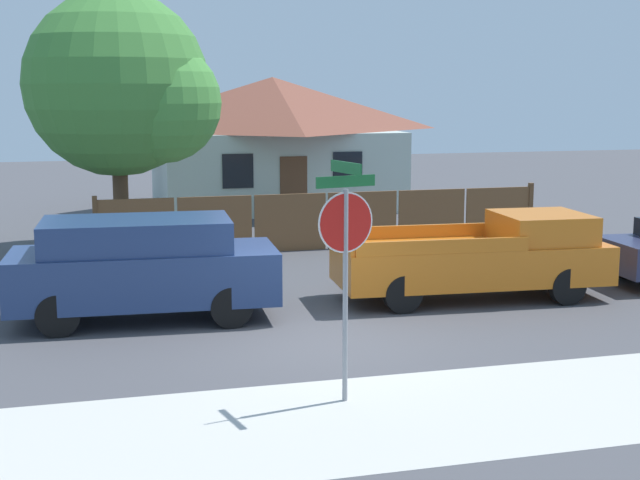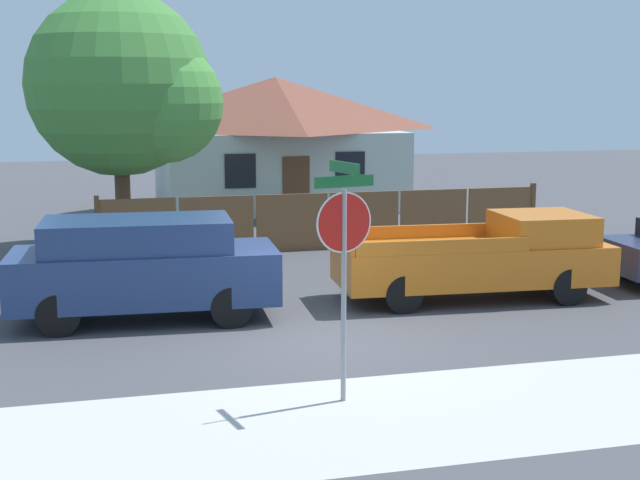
# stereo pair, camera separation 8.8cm
# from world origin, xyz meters

# --- Properties ---
(ground_plane) EXTENTS (80.00, 80.00, 0.00)m
(ground_plane) POSITION_xyz_m (0.00, 0.00, 0.00)
(ground_plane) COLOR #47474C
(sidewalk_strip) EXTENTS (36.00, 3.20, 0.01)m
(sidewalk_strip) POSITION_xyz_m (0.00, -3.60, 0.00)
(sidewalk_strip) COLOR beige
(sidewalk_strip) RESTS_ON ground
(wooden_fence) EXTENTS (11.87, 0.12, 1.59)m
(wooden_fence) POSITION_xyz_m (2.37, 8.31, 0.75)
(wooden_fence) COLOR brown
(wooden_fence) RESTS_ON ground
(house) EXTENTS (8.77, 6.86, 4.57)m
(house) POSITION_xyz_m (2.86, 17.35, 2.37)
(house) COLOR #B2C1B7
(house) RESTS_ON ground
(oak_tree) EXTENTS (4.98, 4.74, 6.65)m
(oak_tree) POSITION_xyz_m (-2.58, 9.73, 4.17)
(oak_tree) COLOR brown
(oak_tree) RESTS_ON ground
(red_suv) EXTENTS (4.86, 2.22, 1.86)m
(red_suv) POSITION_xyz_m (-2.78, 2.17, 1.01)
(red_suv) COLOR navy
(red_suv) RESTS_ON ground
(orange_pickup) EXTENTS (5.49, 2.24, 1.69)m
(orange_pickup) POSITION_xyz_m (3.89, 2.16, 0.84)
(orange_pickup) COLOR orange
(orange_pickup) RESTS_ON ground
(stop_sign) EXTENTS (0.85, 0.77, 3.23)m
(stop_sign) POSITION_xyz_m (-0.46, -2.87, 2.20)
(stop_sign) COLOR gray
(stop_sign) RESTS_ON ground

